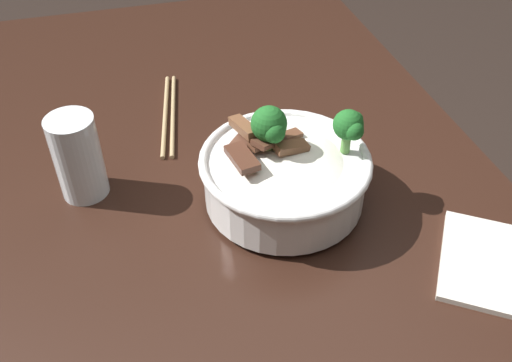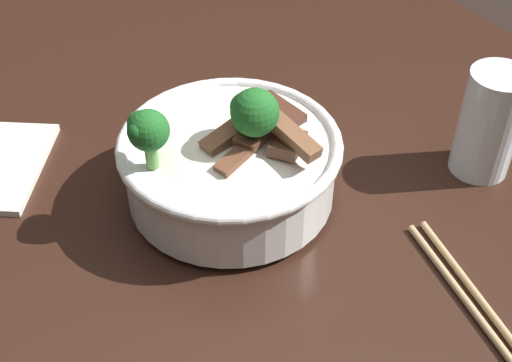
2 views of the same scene
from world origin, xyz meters
TOP-DOWN VIEW (x-y plane):
  - dining_table at (0.00, 0.00)m, footprint 1.28×0.83m
  - rice_bowl at (0.05, 0.09)m, footprint 0.22×0.22m
  - drinking_glass at (-0.04, -0.17)m, footprint 0.06×0.06m
  - chopsticks_pair at (-0.20, -0.03)m, footprint 0.23×0.06m
  - folded_napkin at (0.23, 0.30)m, footprint 0.19×0.18m

SIDE VIEW (x-z plane):
  - dining_table at x=0.00m, z-range 0.24..0.99m
  - chopsticks_pair at x=-0.20m, z-range 0.75..0.75m
  - folded_napkin at x=0.23m, z-range 0.75..0.75m
  - drinking_glass at x=-0.04m, z-range 0.74..0.86m
  - rice_bowl at x=0.05m, z-range 0.73..0.87m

